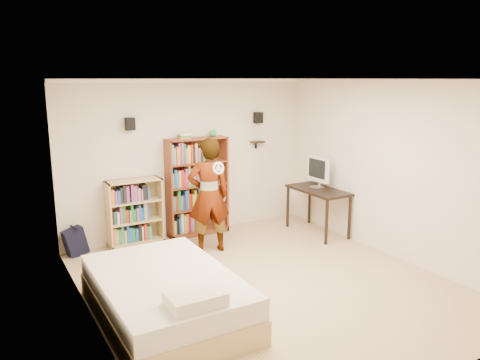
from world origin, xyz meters
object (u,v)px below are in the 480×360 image
(computer_desk, at_px, (317,211))
(daybed, at_px, (165,291))
(low_bookshelf, at_px, (135,213))
(person, at_px, (209,195))
(tall_bookshelf, at_px, (197,187))

(computer_desk, xyz_separation_m, daybed, (-3.44, -1.51, -0.07))
(low_bookshelf, relative_size, person, 0.61)
(low_bookshelf, distance_m, daybed, 2.56)
(low_bookshelf, xyz_separation_m, computer_desk, (3.00, -1.00, -0.15))
(tall_bookshelf, bearing_deg, daybed, -122.03)
(tall_bookshelf, relative_size, person, 0.94)
(low_bookshelf, xyz_separation_m, daybed, (-0.44, -2.51, -0.23))
(low_bookshelf, bearing_deg, daybed, -100.01)
(tall_bookshelf, relative_size, low_bookshelf, 1.55)
(computer_desk, height_order, daybed, computer_desk)
(computer_desk, distance_m, daybed, 3.76)
(daybed, distance_m, person, 2.25)
(tall_bookshelf, height_order, person, person)
(computer_desk, relative_size, person, 0.65)
(tall_bookshelf, bearing_deg, person, -102.68)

